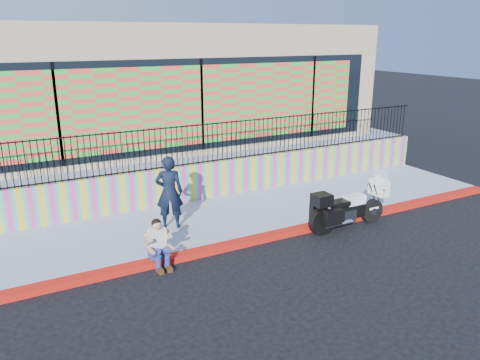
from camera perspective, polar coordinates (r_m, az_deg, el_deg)
ground at (r=11.87m, az=3.71°, el=-7.20°), size 90.00×90.00×0.00m
red_curb at (r=11.84m, az=3.71°, el=-6.87°), size 16.00×0.30×0.15m
sidewalk at (r=13.16m, az=-0.06°, el=-4.29°), size 16.00×3.00×0.15m
mural_wall at (r=14.30m, az=-3.07°, el=0.13°), size 16.00×0.20×1.10m
metal_fence at (r=14.01m, az=-3.15°, el=4.62°), size 15.80×0.04×1.20m
elevated_platform at (r=18.92m, az=-9.65°, el=3.92°), size 16.00×10.00×1.25m
storefront_building at (r=18.30m, az=-9.84°, el=11.80°), size 14.00×8.06×4.00m
police_motorcycle at (r=12.57m, az=12.93°, el=-3.18°), size 2.35×0.78×1.46m
police_officer at (r=11.98m, az=-8.62°, el=-1.48°), size 0.81×0.67×1.90m
seated_man at (r=10.48m, az=-9.78°, el=-8.18°), size 0.54×0.71×1.06m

